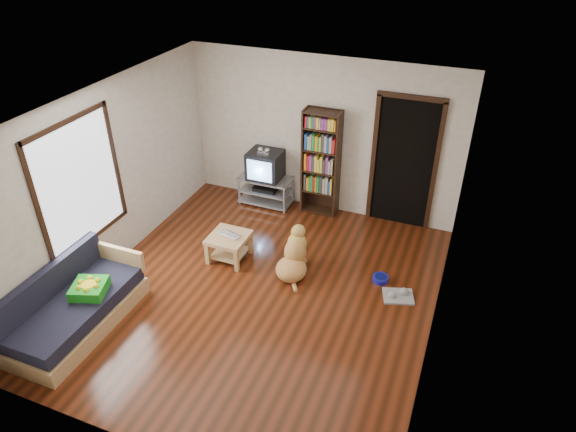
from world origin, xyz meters
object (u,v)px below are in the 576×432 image
at_px(laptop, 227,236).
at_px(coffee_table, 229,243).
at_px(grey_rag, 398,296).
at_px(tv_stand, 266,189).
at_px(dog, 294,257).
at_px(crt_tv, 266,164).
at_px(dog_bowl, 381,279).
at_px(bookshelf, 321,158).
at_px(green_cushion, 89,288).
at_px(sofa, 76,309).

height_order(laptop, coffee_table, laptop).
bearing_deg(grey_rag, tv_stand, 148.28).
bearing_deg(dog, crt_tv, 124.71).
height_order(crt_tv, coffee_table, crt_tv).
bearing_deg(dog_bowl, dog, -168.17).
bearing_deg(dog_bowl, tv_stand, 149.43).
xyz_separation_m(bookshelf, coffee_table, (-0.80, -1.78, -0.72)).
relative_size(laptop, grey_rag, 0.83).
distance_m(laptop, coffee_table, 0.14).
xyz_separation_m(green_cushion, laptop, (1.00, 1.74, -0.07)).
xyz_separation_m(dog_bowl, coffee_table, (-2.21, -0.30, 0.24)).
bearing_deg(green_cushion, dog, 22.88).
distance_m(green_cushion, sofa, 0.31).
relative_size(laptop, dog, 0.40).
height_order(tv_stand, crt_tv, crt_tv).
height_order(grey_rag, tv_stand, tv_stand).
bearing_deg(crt_tv, green_cushion, -103.73).
relative_size(laptop, crt_tv, 0.57).
relative_size(bookshelf, dog, 2.14).
relative_size(green_cushion, laptop, 1.19).
xyz_separation_m(dog_bowl, dog, (-1.20, -0.25, 0.22)).
bearing_deg(coffee_table, crt_tv, 94.96).
distance_m(bookshelf, coffee_table, 2.08).
relative_size(dog_bowl, grey_rag, 0.55).
xyz_separation_m(grey_rag, tv_stand, (-2.65, 1.64, 0.25)).
bearing_deg(bookshelf, green_cushion, -116.88).
xyz_separation_m(sofa, dog, (2.13, 1.99, -0.00)).
bearing_deg(crt_tv, dog_bowl, -30.96).
xyz_separation_m(tv_stand, crt_tv, (0.00, 0.02, 0.47)).
distance_m(bookshelf, sofa, 4.26).
relative_size(tv_stand, dog, 1.07).
height_order(dog_bowl, dog, dog).
height_order(grey_rag, dog, dog).
relative_size(dog_bowl, crt_tv, 0.38).
relative_size(tv_stand, bookshelf, 0.50).
xyz_separation_m(laptop, grey_rag, (2.51, 0.08, -0.40)).
bearing_deg(green_cushion, dog_bowl, 13.51).
height_order(green_cushion, sofa, sofa).
height_order(grey_rag, crt_tv, crt_tv).
bearing_deg(dog, laptop, -175.74).
height_order(sofa, coffee_table, sofa).
bearing_deg(tv_stand, dog_bowl, -30.57).
relative_size(green_cushion, sofa, 0.22).
bearing_deg(sofa, dog_bowl, 33.94).
bearing_deg(tv_stand, green_cushion, -103.81).
height_order(coffee_table, dog, dog).
distance_m(laptop, bookshelf, 2.07).
relative_size(laptop, tv_stand, 0.37).
bearing_deg(coffee_table, green_cushion, -119.42).
height_order(tv_stand, bookshelf, bookshelf).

